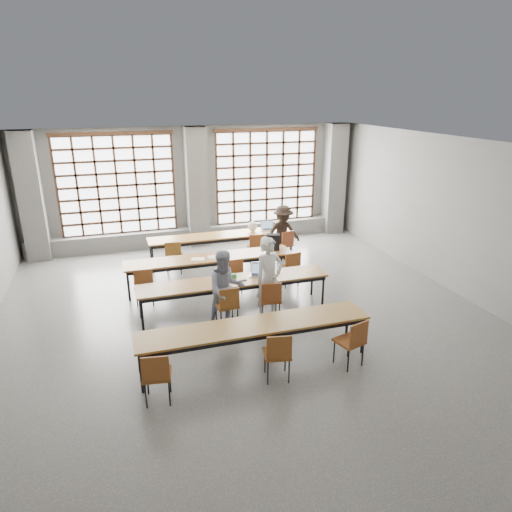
{
  "coord_description": "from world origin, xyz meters",
  "views": [
    {
      "loc": [
        -2.38,
        -8.07,
        4.41
      ],
      "look_at": [
        0.31,
        0.4,
        1.21
      ],
      "focal_mm": 32.0,
      "sensor_mm": 36.0,
      "label": 1
    }
  ],
  "objects": [
    {
      "name": "chair_back_mid",
      "position": [
        1.14,
        2.98,
        0.54
      ],
      "size": [
        0.47,
        0.47,
        0.88
      ],
      "color": "maroon",
      "rests_on": "floor"
    },
    {
      "name": "paper_sheet_c",
      "position": [
        -0.24,
        1.94,
        0.73
      ],
      "size": [
        0.32,
        0.25,
        0.0
      ],
      "primitive_type": "cube",
      "rotation": [
        0.0,
        0.0,
        0.14
      ],
      "color": "silver",
      "rests_on": "desk_row_b"
    },
    {
      "name": "green_box",
      "position": [
        -0.22,
        0.49,
        0.78
      ],
      "size": [
        0.27,
        0.17,
        0.09
      ],
      "primitive_type": "cube",
      "rotation": [
        0.0,
        0.0,
        0.34
      ],
      "color": "#2D7D28",
      "rests_on": "desk_row_c"
    },
    {
      "name": "chair_front_right",
      "position": [
        0.42,
        -0.21,
        0.54
      ],
      "size": [
        0.48,
        0.48,
        0.88
      ],
      "color": "brown",
      "rests_on": "floor"
    },
    {
      "name": "window_left",
      "position": [
        -2.25,
        5.42,
        1.9
      ],
      "size": [
        3.32,
        0.12,
        3.0
      ],
      "color": "white",
      "rests_on": "wall_back"
    },
    {
      "name": "desk_row_a",
      "position": [
        0.35,
        3.61,
        0.66
      ],
      "size": [
        4.0,
        0.7,
        0.73
      ],
      "color": "brown",
      "rests_on": "floor"
    },
    {
      "name": "ceiling",
      "position": [
        0.0,
        0.0,
        3.5
      ],
      "size": [
        11.0,
        11.0,
        0.0
      ],
      "primitive_type": "plane",
      "rotation": [
        3.14,
        0.0,
        0.0
      ],
      "color": "silver",
      "rests_on": "floor"
    },
    {
      "name": "window_right",
      "position": [
        2.25,
        5.42,
        1.9
      ],
      "size": [
        3.32,
        0.12,
        3.0
      ],
      "color": "white",
      "rests_on": "wall_back"
    },
    {
      "name": "backpack",
      "position": [
        1.26,
        1.99,
        0.93
      ],
      "size": [
        0.36,
        0.29,
        0.4
      ],
      "primitive_type": "cube",
      "rotation": [
        0.0,
        0.0,
        -0.3
      ],
      "color": "black",
      "rests_on": "desk_row_b"
    },
    {
      "name": "chair_near_left",
      "position": [
        -2.04,
        -2.19,
        0.54
      ],
      "size": [
        0.48,
        0.48,
        0.88
      ],
      "color": "maroon",
      "rests_on": "floor"
    },
    {
      "name": "laptop_back",
      "position": [
        1.7,
        3.72,
        0.79
      ],
      "size": [
        0.4,
        0.36,
        0.26
      ],
      "color": "#AAABAF",
      "rests_on": "desk_row_a"
    },
    {
      "name": "chair_near_mid",
      "position": [
        -0.15,
        -2.19,
        0.54
      ],
      "size": [
        0.49,
        0.49,
        0.88
      ],
      "color": "maroon",
      "rests_on": "floor"
    },
    {
      "name": "student_back",
      "position": [
        1.95,
        3.11,
        0.77
      ],
      "size": [
        1.06,
        0.69,
        1.54
      ],
      "primitive_type": "imported",
      "rotation": [
        0.0,
        0.0,
        0.12
      ],
      "color": "black",
      "rests_on": "floor"
    },
    {
      "name": "red_pouch",
      "position": [
        -2.03,
        -2.11,
        0.5
      ],
      "size": [
        0.21,
        0.12,
        0.06
      ],
      "primitive_type": "cube",
      "rotation": [
        0.0,
        0.0,
        -0.19
      ],
      "color": "maroon",
      "rests_on": "chair_near_left"
    },
    {
      "name": "floor",
      "position": [
        0.0,
        0.0,
        0.0
      ],
      "size": [
        11.0,
        11.0,
        0.0
      ],
      "primitive_type": "plane",
      "color": "#4E4E4B",
      "rests_on": "ground"
    },
    {
      "name": "desk_row_d",
      "position": [
        -0.33,
        -1.56,
        0.66
      ],
      "size": [
        4.0,
        0.7,
        0.73
      ],
      "color": "brown",
      "rests_on": "floor"
    },
    {
      "name": "laptop_front",
      "position": [
        0.41,
        0.52,
        0.79
      ],
      "size": [
        0.46,
        0.44,
        0.26
      ],
      "color": "#AFAFB4",
      "rests_on": "desk_row_c"
    },
    {
      "name": "phone",
      "position": [
        0.01,
        0.31,
        0.74
      ],
      "size": [
        0.14,
        0.08,
        0.01
      ],
      "primitive_type": "cube",
      "rotation": [
        0.0,
        0.0,
        0.16
      ],
      "color": "black",
      "rests_on": "desk_row_c"
    },
    {
      "name": "desk_row_b",
      "position": [
        -0.34,
        1.94,
        0.66
      ],
      "size": [
        4.0,
        0.7,
        0.73
      ],
      "color": "brown",
      "rests_on": "floor"
    },
    {
      "name": "column_right",
      "position": [
        4.5,
        5.22,
        1.75
      ],
      "size": [
        0.6,
        0.55,
        3.5
      ],
      "primitive_type": "cube",
      "color": "#585856",
      "rests_on": "floor"
    },
    {
      "name": "wall_back",
      "position": [
        0.0,
        5.5,
        1.75
      ],
      "size": [
        10.0,
        0.0,
        10.0
      ],
      "primitive_type": "plane",
      "rotation": [
        1.57,
        0.0,
        0.0
      ],
      "color": "#5F5F5D",
      "rests_on": "floor"
    },
    {
      "name": "student_male",
      "position": [
        0.43,
        -0.09,
        0.88
      ],
      "size": [
        0.73,
        0.59,
        1.75
      ],
      "primitive_type": "imported",
      "rotation": [
        0.0,
        0.0,
        0.3
      ],
      "color": "silver",
      "rests_on": "floor"
    },
    {
      "name": "paper_sheet_b",
      "position": [
        -0.64,
        1.89,
        0.73
      ],
      "size": [
        0.34,
        0.28,
        0.0
      ],
      "primitive_type": "cube",
      "rotation": [
        0.0,
        0.0,
        -0.27
      ],
      "color": "white",
      "rests_on": "desk_row_b"
    },
    {
      "name": "chair_back_right",
      "position": [
        1.97,
        2.98,
        0.54
      ],
      "size": [
        0.52,
        0.52,
        0.88
      ],
      "color": "maroon",
      "rests_on": "floor"
    },
    {
      "name": "sill_ledge",
      "position": [
        0.0,
        5.3,
        0.25
      ],
      "size": [
        9.8,
        0.35,
        0.5
      ],
      "primitive_type": "cube",
      "color": "#585856",
      "rests_on": "floor"
    },
    {
      "name": "column_mid",
      "position": [
        0.0,
        5.22,
        1.75
      ],
      "size": [
        0.6,
        0.55,
        3.5
      ],
      "primitive_type": "cube",
      "color": "#585856",
      "rests_on": "floor"
    },
    {
      "name": "chair_back_left",
      "position": [
        -1.07,
        2.98,
        0.54
      ],
      "size": [
        0.49,
        0.5,
        0.88
      ],
      "color": "brown",
      "rests_on": "floor"
    },
    {
      "name": "student_female",
      "position": [
        -0.47,
        -0.09,
        0.78
      ],
      "size": [
        0.77,
        0.6,
        1.57
      ],
      "primitive_type": "imported",
      "rotation": [
        0.0,
        0.0,
        0.01
      ],
      "color": "#182149",
      "rests_on": "floor"
    },
    {
      "name": "desk_row_c",
      "position": [
        -0.17,
        0.41,
        0.66
      ],
      "size": [
        4.0,
        0.7,
        0.73
      ],
      "color": "brown",
      "rests_on": "floor"
    },
    {
      "name": "chair_mid_centre",
      "position": [
        0.06,
        1.31,
        0.54
      ],
      "size": [
        0.43,
        0.44,
        0.88
      ],
      "color": "maroon",
      "rests_on": "floor"
    },
    {
      "name": "wall_front",
      "position": [
        0.0,
        -5.5,
        1.75
      ],
      "size": [
        10.0,
        0.0,
        10.0
      ],
      "primitive_type": "plane",
      "rotation": [
        -1.57,
        0.0,
        0.0
      ],
      "color": "#5F5F5D",
      "rests_on": "floor"
    },
    {
      "name": "chair_near_right",
      "position": [
        1.19,
        -2.19,
        0.54
      ],
      "size": [
        0.52,
        0.52,
        0.88
      ],
      "color": "brown",
      "rests_on": "floor"
    },
    {
      "name": "wall_right",
      "position": [
        5.0,
        0.0,
        1.75
      ],
      "size": [
        0.0,
        11.0,
        11.0
      ],
      "primitive_type": "plane",
      "rotation": [
        1.57,
        0.0,
        -1.57
      ],
      "color": "#5F5F5D",
      "rests_on": "floor"
    },
    {
      "name": "column_left",
      "position": [
        -4.5,
        5.22,
        1.75
      ],
      "size": [
        0.6,
        0.55,
        3.5
      ],
      "primitive_type": "cube",
      "color": "#585856",
      "rests_on": "floor"
    },
    {
      "name": "mouse",
      "position": [
        0.78,
        0.39,
        0.75
      ],
      "size": [
        0.11,
        0.08,
        0.04
      ],
      "primitive_type": "ellipsoid",
      "rotation": [
        0.0,
        0.0,
        -0.16
      ],
      "color": "white",
      "rests_on": "desk_row_c"
    },
    {
      "name": "plastic_bag",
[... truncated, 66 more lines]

